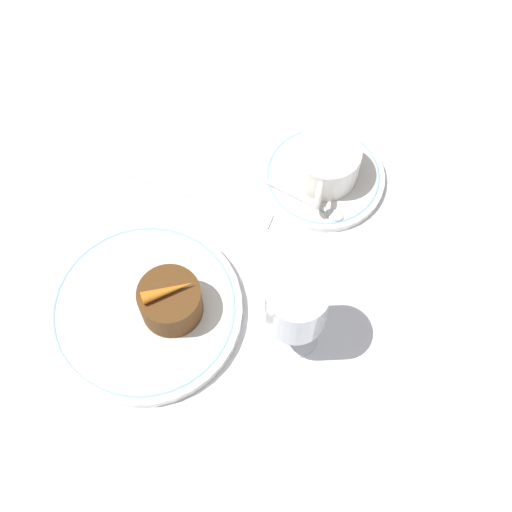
% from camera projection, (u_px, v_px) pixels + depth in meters
% --- Properties ---
extents(ground_plane, '(3.00, 3.00, 0.00)m').
position_uv_depth(ground_plane, '(194.00, 312.00, 0.81)').
color(ground_plane, white).
extents(dinner_plate, '(0.22, 0.22, 0.01)m').
position_uv_depth(dinner_plate, '(145.00, 310.00, 0.80)').
color(dinner_plate, white).
rests_on(dinner_plate, ground_plane).
extents(saucer, '(0.15, 0.15, 0.01)m').
position_uv_depth(saucer, '(323.00, 177.00, 0.88)').
color(saucer, white).
rests_on(saucer, ground_plane).
extents(coffee_cup, '(0.11, 0.08, 0.05)m').
position_uv_depth(coffee_cup, '(327.00, 163.00, 0.86)').
color(coffee_cup, white).
rests_on(coffee_cup, saucer).
extents(spoon, '(0.04, 0.11, 0.00)m').
position_uv_depth(spoon, '(313.00, 204.00, 0.86)').
color(spoon, silver).
rests_on(spoon, saucer).
extents(wine_glass, '(0.07, 0.07, 0.12)m').
position_uv_depth(wine_glass, '(297.00, 303.00, 0.73)').
color(wine_glass, silver).
rests_on(wine_glass, ground_plane).
extents(fork, '(0.04, 0.19, 0.01)m').
position_uv_depth(fork, '(215.00, 202.00, 0.87)').
color(fork, silver).
rests_on(fork, ground_plane).
extents(dessert_cake, '(0.07, 0.07, 0.05)m').
position_uv_depth(dessert_cake, '(171.00, 301.00, 0.78)').
color(dessert_cake, '#563314').
rests_on(dessert_cake, dinner_plate).
extents(carrot_garnish, '(0.04, 0.05, 0.01)m').
position_uv_depth(carrot_garnish, '(167.00, 291.00, 0.75)').
color(carrot_garnish, orange).
rests_on(carrot_garnish, dessert_cake).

